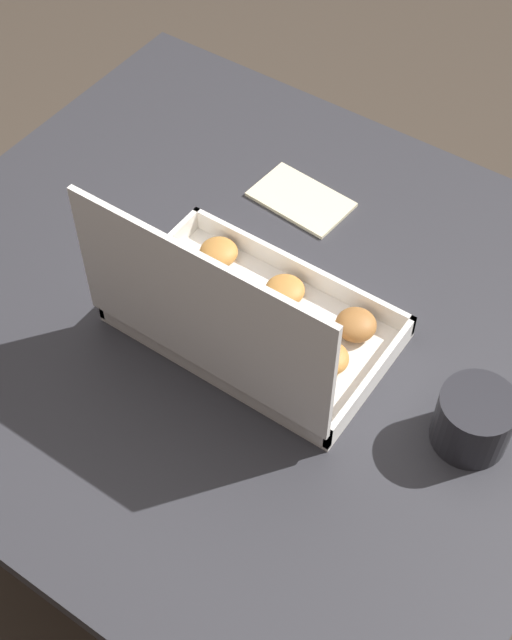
{
  "coord_description": "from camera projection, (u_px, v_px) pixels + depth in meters",
  "views": [
    {
      "loc": [
        -0.46,
        0.63,
        1.7
      ],
      "look_at": [
        -0.04,
        0.02,
        0.76
      ],
      "focal_mm": 50.0,
      "sensor_mm": 36.0,
      "label": 1
    }
  ],
  "objects": [
    {
      "name": "ground_plane",
      "position": [
        246.0,
        538.0,
        1.82
      ],
      "size": [
        8.0,
        8.0,
        0.0
      ],
      "primitive_type": "plane",
      "color": "#42382D"
    },
    {
      "name": "dining_table",
      "position": [
        242.0,
        353.0,
        1.32
      ],
      "size": [
        1.01,
        0.92,
        0.75
      ],
      "color": "#2D2D33",
      "rests_on": "ground_plane"
    },
    {
      "name": "donut_box",
      "position": [
        244.0,
        320.0,
        1.16
      ],
      "size": [
        0.37,
        0.23,
        0.25
      ],
      "color": "silver",
      "rests_on": "dining_table"
    },
    {
      "name": "coffee_mug",
      "position": [
        474.0,
        419.0,
        1.08
      ],
      "size": [
        0.1,
        0.1,
        0.08
      ],
      "color": "#232328",
      "rests_on": "dining_table"
    },
    {
      "name": "paper_napkin",
      "position": [
        301.0,
        199.0,
        1.37
      ],
      "size": [
        0.16,
        0.1,
        0.01
      ],
      "color": "beige",
      "rests_on": "dining_table"
    }
  ]
}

